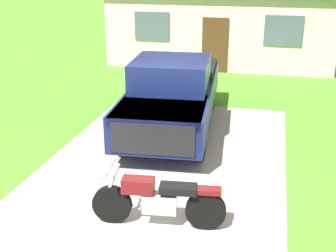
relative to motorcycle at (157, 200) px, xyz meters
The scene contains 5 objects.
ground_plane 2.25m from the motorcycle, 101.69° to the left, with size 80.00×80.00×0.00m, color #4F962B.
driveway_pad 2.25m from the motorcycle, 101.69° to the left, with size 5.08×8.74×0.01m, color #A2A2A2.
motorcycle is the anchor object (origin of this frame).
pickup_truck 4.62m from the motorcycle, 99.79° to the left, with size 2.45×5.76×1.90m.
neighbor_house 13.47m from the motorcycle, 92.61° to the left, with size 9.60×5.60×3.50m.
Camera 1 is at (2.10, -8.17, 4.12)m, focal length 46.88 mm.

